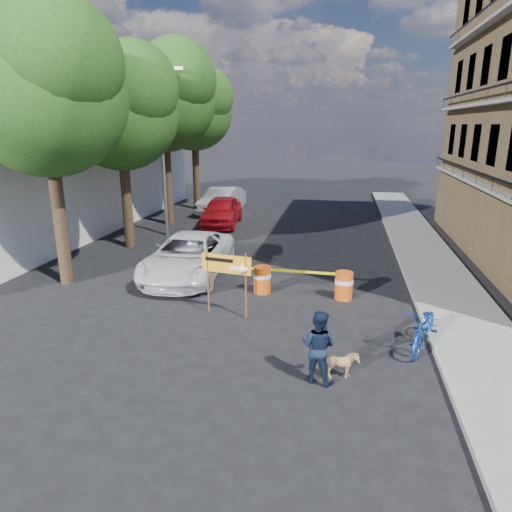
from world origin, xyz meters
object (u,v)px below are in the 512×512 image
at_px(pedestrian, 318,347).
at_px(suv_white, 188,256).
at_px(barrel_mid_left, 205,275).
at_px(barrel_far_right, 344,285).
at_px(sedan_red, 222,211).
at_px(detour_sign, 233,270).
at_px(barrel_far_left, 175,275).
at_px(bicycle, 427,309).
at_px(sedan_silver, 222,200).
at_px(barrel_mid_right, 262,279).
at_px(dog, 340,365).

distance_m(pedestrian, suv_white, 8.12).
xyz_separation_m(barrel_mid_left, barrel_far_right, (4.64, -0.09, 0.00)).
relative_size(pedestrian, sedan_red, 0.35).
height_order(barrel_mid_left, detour_sign, detour_sign).
height_order(barrel_far_right, suv_white, suv_white).
relative_size(barrel_far_left, barrel_far_right, 1.00).
xyz_separation_m(bicycle, sedan_silver, (-9.60, 16.70, -0.27)).
relative_size(barrel_mid_left, detour_sign, 0.46).
bearing_deg(sedan_red, barrel_mid_left, -82.77).
xyz_separation_m(pedestrian, sedan_red, (-6.15, 15.10, -0.02)).
xyz_separation_m(barrel_mid_right, bicycle, (4.63, -3.13, 0.59)).
relative_size(detour_sign, suv_white, 0.36).
distance_m(barrel_far_left, dog, 7.39).
height_order(pedestrian, suv_white, pedestrian).
xyz_separation_m(barrel_far_right, suv_white, (-5.62, 1.29, 0.29)).
xyz_separation_m(barrel_far_right, sedan_silver, (-7.62, 13.65, 0.32)).
bearing_deg(barrel_mid_left, sedan_red, 101.65).
bearing_deg(detour_sign, barrel_mid_right, 86.07).
bearing_deg(barrel_far_right, barrel_mid_right, 178.33).
distance_m(barrel_mid_right, pedestrian, 5.56).
bearing_deg(bicycle, barrel_mid_right, 166.91).
distance_m(barrel_far_left, barrel_mid_left, 1.02).
bearing_deg(detour_sign, sedan_red, 115.79).
distance_m(barrel_mid_right, suv_white, 3.22).
xyz_separation_m(suv_white, sedan_red, (-1.07, 8.77, 0.04)).
bearing_deg(barrel_mid_right, sedan_red, 112.02).
height_order(barrel_mid_right, sedan_red, sedan_red).
xyz_separation_m(detour_sign, bicycle, (5.12, -1.07, -0.36)).
bearing_deg(barrel_mid_left, barrel_far_left, -171.69).
relative_size(detour_sign, dog, 2.49).
bearing_deg(barrel_mid_right, pedestrian, -67.58).
height_order(bicycle, sedan_silver, bicycle).
relative_size(barrel_far_right, pedestrian, 0.55).
xyz_separation_m(bicycle, sedan_red, (-8.67, 13.11, -0.27)).
xyz_separation_m(dog, sedan_silver, (-7.57, 18.53, 0.46)).
relative_size(barrel_far_left, sedan_silver, 0.19).
distance_m(barrel_far_right, sedan_red, 12.08).
bearing_deg(bicycle, barrel_far_left, 179.47).
bearing_deg(sedan_silver, bicycle, -54.26).
distance_m(barrel_mid_left, sedan_red, 10.18).
bearing_deg(barrel_far_left, barrel_mid_left, 8.31).
relative_size(barrel_far_left, sedan_red, 0.19).
distance_m(suv_white, sedan_silver, 12.52).
distance_m(detour_sign, bicycle, 5.25).
distance_m(dog, sedan_silver, 20.02).
xyz_separation_m(barrel_mid_right, sedan_silver, (-4.97, 13.57, 0.32)).
height_order(pedestrian, sedan_red, pedestrian).
bearing_deg(dog, sedan_red, 10.61).
xyz_separation_m(barrel_far_left, barrel_mid_left, (1.01, 0.15, 0.00)).
bearing_deg(sedan_red, barrel_far_left, -88.51).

